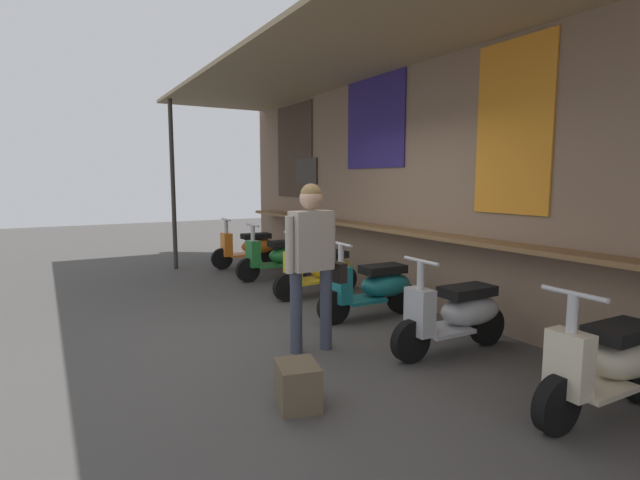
{
  "coord_description": "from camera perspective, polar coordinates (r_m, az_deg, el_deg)",
  "views": [
    {
      "loc": [
        4.65,
        -2.39,
        1.69
      ],
      "look_at": [
        -1.16,
        0.96,
        0.86
      ],
      "focal_mm": 26.97,
      "sensor_mm": 36.0,
      "label": 1
    }
  ],
  "objects": [
    {
      "name": "scooter_yellow",
      "position": [
        7.04,
        0.17,
        -3.56
      ],
      "size": [
        0.47,
        1.4,
        0.97
      ],
      "rotation": [
        0.0,
        0.0,
        -1.52
      ],
      "color": "gold",
      "rests_on": "ground_plane"
    },
    {
      "name": "market_stall_facade",
      "position": [
        6.3,
        12.48,
        8.53
      ],
      "size": [
        10.99,
        2.5,
        3.33
      ],
      "color": "#7F6651",
      "rests_on": "ground_plane"
    },
    {
      "name": "shopper_with_handbag",
      "position": [
        4.69,
        -0.91,
        -1.26
      ],
      "size": [
        0.29,
        0.66,
        1.66
      ],
      "rotation": [
        0.0,
        0.0,
        3.22
      ],
      "color": "#383D4C",
      "rests_on": "ground_plane"
    },
    {
      "name": "scooter_green",
      "position": [
        8.32,
        -4.88,
        -1.93
      ],
      "size": [
        0.46,
        1.4,
        0.97
      ],
      "rotation": [
        0.0,
        0.0,
        -1.55
      ],
      "color": "#237533",
      "rests_on": "ground_plane"
    },
    {
      "name": "scooter_cream",
      "position": [
        4.14,
        31.19,
        -12.31
      ],
      "size": [
        0.46,
        1.4,
        0.97
      ],
      "rotation": [
        0.0,
        0.0,
        -1.59
      ],
      "color": "beige",
      "rests_on": "ground_plane"
    },
    {
      "name": "scooter_teal",
      "position": [
        5.97,
        6.51,
        -5.55
      ],
      "size": [
        0.46,
        1.4,
        0.97
      ],
      "rotation": [
        0.0,
        0.0,
        -1.61
      ],
      "color": "#197075",
      "rests_on": "ground_plane"
    },
    {
      "name": "scooter_silver",
      "position": [
        4.97,
        16.01,
        -8.37
      ],
      "size": [
        0.46,
        1.4,
        0.97
      ],
      "rotation": [
        0.0,
        0.0,
        -1.59
      ],
      "color": "#B2B5BA",
      "rests_on": "ground_plane"
    },
    {
      "name": "merchandise_crate",
      "position": [
        3.77,
        -2.68,
        -16.81
      ],
      "size": [
        0.43,
        0.38,
        0.33
      ],
      "primitive_type": "cube",
      "rotation": [
        0.0,
        0.0,
        -0.25
      ],
      "color": "brown",
      "rests_on": "ground_plane"
    },
    {
      "name": "ground_plane",
      "position": [
        5.49,
        -2.64,
        -10.83
      ],
      "size": [
        30.77,
        30.77,
        0.0
      ],
      "primitive_type": "plane",
      "color": "#474442"
    },
    {
      "name": "scooter_orange",
      "position": [
        9.51,
        -8.25,
        -0.84
      ],
      "size": [
        0.46,
        1.4,
        0.97
      ],
      "rotation": [
        0.0,
        0.0,
        -1.6
      ],
      "color": "orange",
      "rests_on": "ground_plane"
    }
  ]
}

